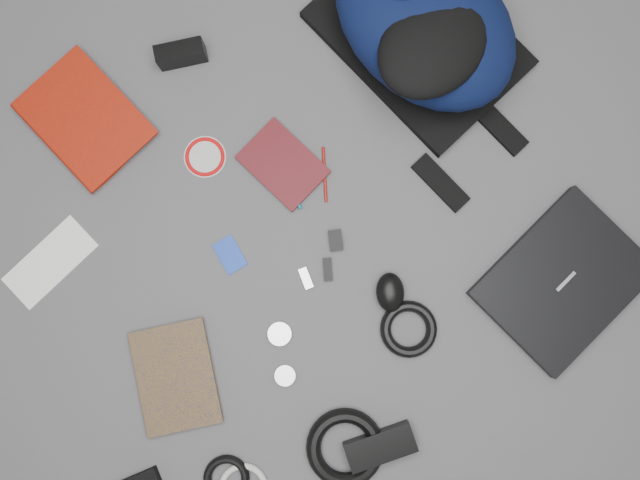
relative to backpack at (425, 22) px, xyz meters
name	(u,v)px	position (x,y,z in m)	size (l,w,h in m)	color
ground	(320,241)	(-0.37, -0.32, -0.10)	(4.00, 4.00, 0.00)	#4F4F51
backpack	(425,22)	(0.00, 0.00, 0.00)	(0.33, 0.47, 0.20)	black
laptop	(563,281)	(0.07, -0.60, -0.08)	(0.32, 0.25, 0.03)	black
textbook_red	(51,150)	(-0.83, 0.09, -0.08)	(0.19, 0.26, 0.03)	maroon
comic_book	(138,385)	(-0.85, -0.45, -0.09)	(0.16, 0.22, 0.02)	#A5770B
envelope	(50,262)	(-0.92, -0.13, -0.10)	(0.20, 0.09, 0.00)	white
dvd_case	(283,165)	(-0.38, -0.14, -0.09)	(0.12, 0.17, 0.01)	#430C10
compact_camera	(181,54)	(-0.49, 0.17, -0.07)	(0.10, 0.04, 0.06)	black
sticker_disc	(205,157)	(-0.53, -0.05, -0.10)	(0.09, 0.09, 0.00)	silver
pen_teal	(283,177)	(-0.39, -0.16, -0.09)	(0.01, 0.01, 0.16)	#0D677B
pen_red	(325,174)	(-0.31, -0.19, -0.10)	(0.01, 0.01, 0.12)	maroon
id_badge	(230,255)	(-0.56, -0.27, -0.10)	(0.05, 0.07, 0.00)	#183BB4
usb_black	(328,269)	(-0.38, -0.38, -0.09)	(0.02, 0.05, 0.01)	black
usb_silver	(306,278)	(-0.43, -0.38, -0.09)	(0.02, 0.05, 0.01)	silver
key_fob	(336,240)	(-0.34, -0.33, -0.09)	(0.03, 0.04, 0.01)	black
mouse	(390,292)	(-0.28, -0.48, -0.08)	(0.06, 0.08, 0.04)	black
headphone_left	(285,375)	(-0.55, -0.55, -0.09)	(0.04, 0.04, 0.01)	#BBBBBE
headphone_right	(280,334)	(-0.53, -0.47, -0.09)	(0.05, 0.05, 0.01)	silver
cable_coil	(409,329)	(-0.27, -0.57, -0.09)	(0.12, 0.12, 0.02)	black
power_brick	(380,446)	(-0.43, -0.76, -0.08)	(0.14, 0.06, 0.04)	black
power_cord_coil	(345,448)	(-0.49, -0.74, -0.08)	(0.16, 0.16, 0.03)	black
earbud_coil	(226,479)	(-0.75, -0.70, -0.09)	(0.10, 0.10, 0.02)	black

